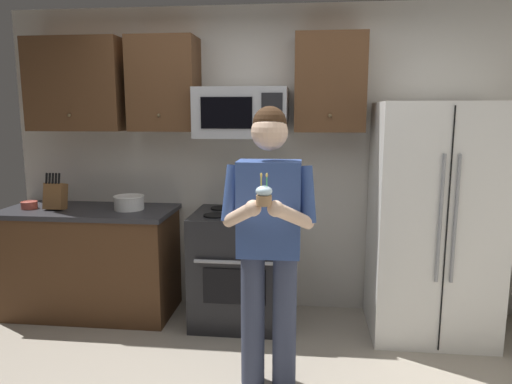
{
  "coord_description": "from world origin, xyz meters",
  "views": [
    {
      "loc": [
        0.38,
        -2.3,
        1.72
      ],
      "look_at": [
        0.08,
        0.45,
        1.25
      ],
      "focal_mm": 32.72,
      "sensor_mm": 36.0,
      "label": 1
    }
  ],
  "objects_px": {
    "cupcake": "(264,195)",
    "oven_range": "(240,267)",
    "microwave": "(242,113)",
    "refrigerator": "(433,221)",
    "bowl_large_white": "(129,202)",
    "bowl_small_colored": "(29,205)",
    "knife_block": "(55,196)",
    "person": "(269,234)"
  },
  "relations": [
    {
      "from": "bowl_large_white",
      "to": "cupcake",
      "type": "height_order",
      "value": "cupcake"
    },
    {
      "from": "refrigerator",
      "to": "cupcake",
      "type": "bearing_deg",
      "value": -134.63
    },
    {
      "from": "person",
      "to": "cupcake",
      "type": "xyz_separation_m",
      "value": [
        -0.0,
        -0.33,
        0.3
      ]
    },
    {
      "from": "person",
      "to": "microwave",
      "type": "bearing_deg",
      "value": 106.64
    },
    {
      "from": "bowl_large_white",
      "to": "bowl_small_colored",
      "type": "xyz_separation_m",
      "value": [
        -0.85,
        -0.06,
        -0.03
      ]
    },
    {
      "from": "oven_range",
      "to": "bowl_large_white",
      "type": "xyz_separation_m",
      "value": [
        -0.94,
        0.03,
        0.52
      ]
    },
    {
      "from": "bowl_small_colored",
      "to": "cupcake",
      "type": "height_order",
      "value": "cupcake"
    },
    {
      "from": "bowl_large_white",
      "to": "person",
      "type": "relative_size",
      "value": 0.14
    },
    {
      "from": "microwave",
      "to": "cupcake",
      "type": "xyz_separation_m",
      "value": [
        0.31,
        -1.36,
        -0.43
      ]
    },
    {
      "from": "knife_block",
      "to": "refrigerator",
      "type": "bearing_deg",
      "value": -0.18
    },
    {
      "from": "cupcake",
      "to": "bowl_small_colored",
      "type": "bearing_deg",
      "value": 149.99
    },
    {
      "from": "bowl_large_white",
      "to": "bowl_small_colored",
      "type": "relative_size",
      "value": 1.88
    },
    {
      "from": "person",
      "to": "refrigerator",
      "type": "bearing_deg",
      "value": 36.38
    },
    {
      "from": "knife_block",
      "to": "person",
      "type": "distance_m",
      "value": 2.07
    },
    {
      "from": "microwave",
      "to": "bowl_large_white",
      "type": "distance_m",
      "value": 1.2
    },
    {
      "from": "refrigerator",
      "to": "person",
      "type": "distance_m",
      "value": 1.48
    },
    {
      "from": "knife_block",
      "to": "cupcake",
      "type": "xyz_separation_m",
      "value": [
        1.87,
        -1.22,
        0.26
      ]
    },
    {
      "from": "oven_range",
      "to": "cupcake",
      "type": "relative_size",
      "value": 5.36
    },
    {
      "from": "refrigerator",
      "to": "bowl_large_white",
      "type": "distance_m",
      "value": 2.45
    },
    {
      "from": "microwave",
      "to": "person",
      "type": "height_order",
      "value": "microwave"
    },
    {
      "from": "bowl_large_white",
      "to": "cupcake",
      "type": "relative_size",
      "value": 1.46
    },
    {
      "from": "cupcake",
      "to": "bowl_large_white",
      "type": "bearing_deg",
      "value": 134.48
    },
    {
      "from": "bowl_large_white",
      "to": "person",
      "type": "distance_m",
      "value": 1.57
    },
    {
      "from": "knife_block",
      "to": "bowl_large_white",
      "type": "relative_size",
      "value": 1.26
    },
    {
      "from": "oven_range",
      "to": "bowl_small_colored",
      "type": "xyz_separation_m",
      "value": [
        -1.8,
        -0.03,
        0.49
      ]
    },
    {
      "from": "knife_block",
      "to": "cupcake",
      "type": "height_order",
      "value": "cupcake"
    },
    {
      "from": "cupcake",
      "to": "oven_range",
      "type": "bearing_deg",
      "value": 103.96
    },
    {
      "from": "microwave",
      "to": "bowl_large_white",
      "type": "height_order",
      "value": "microwave"
    },
    {
      "from": "refrigerator",
      "to": "bowl_large_white",
      "type": "xyz_separation_m",
      "value": [
        -2.44,
        0.07,
        0.08
      ]
    },
    {
      "from": "bowl_small_colored",
      "to": "person",
      "type": "height_order",
      "value": "person"
    },
    {
      "from": "knife_block",
      "to": "bowl_large_white",
      "type": "height_order",
      "value": "knife_block"
    },
    {
      "from": "bowl_large_white",
      "to": "refrigerator",
      "type": "bearing_deg",
      "value": -1.65
    },
    {
      "from": "knife_block",
      "to": "cupcake",
      "type": "bearing_deg",
      "value": -33.06
    },
    {
      "from": "refrigerator",
      "to": "knife_block",
      "type": "distance_m",
      "value": 3.06
    },
    {
      "from": "refrigerator",
      "to": "person",
      "type": "relative_size",
      "value": 1.02
    },
    {
      "from": "microwave",
      "to": "bowl_small_colored",
      "type": "relative_size",
      "value": 5.46
    },
    {
      "from": "oven_range",
      "to": "bowl_large_white",
      "type": "height_order",
      "value": "bowl_large_white"
    },
    {
      "from": "oven_range",
      "to": "knife_block",
      "type": "distance_m",
      "value": 1.66
    },
    {
      "from": "microwave",
      "to": "refrigerator",
      "type": "distance_m",
      "value": 1.72
    },
    {
      "from": "oven_range",
      "to": "cupcake",
      "type": "distance_m",
      "value": 1.53
    },
    {
      "from": "refrigerator",
      "to": "bowl_large_white",
      "type": "bearing_deg",
      "value": 178.35
    },
    {
      "from": "refrigerator",
      "to": "person",
      "type": "height_order",
      "value": "refrigerator"
    }
  ]
}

